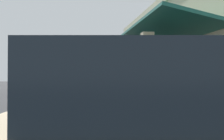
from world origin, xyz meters
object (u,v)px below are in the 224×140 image
object	(u,v)px
potted_palm	(127,91)
transit_bus	(67,73)
pedestrian	(45,90)
parked_suv_tan	(199,137)
parked_sedan_green	(101,101)

from	to	relation	value
potted_palm	transit_bus	bearing A→B (deg)	-149.39
pedestrian	potted_palm	bearing A→B (deg)	133.01
transit_bus	pedestrian	distance (m)	11.44
parked_suv_tan	pedestrian	distance (m)	11.44
pedestrian	parked_sedan_green	bearing A→B (deg)	32.13
transit_bus	parked_suv_tan	world-z (taller)	transit_bus
parked_sedan_green	parked_suv_tan	bearing A→B (deg)	2.04
transit_bus	parked_suv_tan	bearing A→B (deg)	4.24
parked_suv_tan	transit_bus	bearing A→B (deg)	-175.76
potted_palm	pedestrian	bearing A→B (deg)	-46.99
pedestrian	potted_palm	world-z (taller)	potted_palm
parked_suv_tan	pedestrian	bearing A→B (deg)	-166.95
transit_bus	parked_suv_tan	size ratio (longest dim) A/B	2.24
parked_sedan_green	potted_palm	distance (m)	8.68
transit_bus	potted_palm	distance (m)	7.97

